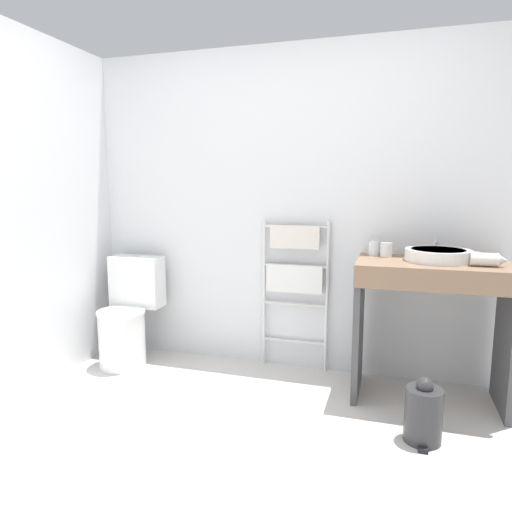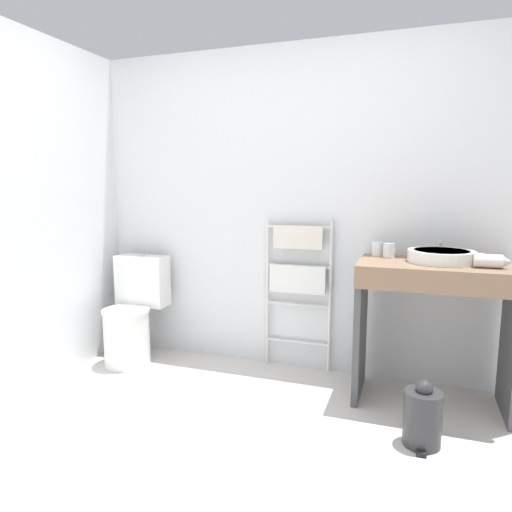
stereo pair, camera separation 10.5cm
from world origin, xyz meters
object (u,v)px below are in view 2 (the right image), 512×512
object	(u,v)px
trash_bin	(423,417)
cup_near_wall	(377,249)
sink_basin	(441,256)
toilet	(133,316)
hair_dryer	(490,261)
towel_radiator	(298,270)
cup_near_edge	(389,250)

from	to	relation	value
trash_bin	cup_near_wall	bearing A→B (deg)	114.66
trash_bin	sink_basin	bearing A→B (deg)	82.54
toilet	hair_dryer	xyz separation A→B (m)	(2.45, -0.07, 0.58)
cup_near_wall	trash_bin	xyz separation A→B (m)	(0.32, -0.69, -0.79)
towel_radiator	sink_basin	world-z (taller)	towel_radiator
cup_near_wall	cup_near_edge	world-z (taller)	same
trash_bin	towel_radiator	bearing A→B (deg)	138.52
sink_basin	cup_near_wall	bearing A→B (deg)	161.31
towel_radiator	toilet	bearing A→B (deg)	-168.60
toilet	towel_radiator	world-z (taller)	towel_radiator
toilet	cup_near_edge	xyz separation A→B (m)	(1.89, 0.12, 0.58)
cup_near_edge	hair_dryer	xyz separation A→B (m)	(0.56, -0.19, -0.01)
towel_radiator	cup_near_edge	bearing A→B (deg)	-11.91
toilet	towel_radiator	bearing A→B (deg)	11.40
toilet	sink_basin	xyz separation A→B (m)	(2.20, 0.03, 0.58)
sink_basin	cup_near_wall	xyz separation A→B (m)	(-0.39, 0.13, 0.01)
hair_dryer	trash_bin	bearing A→B (deg)	-125.92
cup_near_wall	towel_radiator	bearing A→B (deg)	171.21
sink_basin	cup_near_edge	world-z (taller)	cup_near_edge
hair_dryer	trash_bin	distance (m)	0.96
cup_near_wall	cup_near_edge	size ratio (longest dim) A/B	1.00
cup_near_edge	trash_bin	size ratio (longest dim) A/B	0.26
toilet	cup_near_wall	distance (m)	1.91
toilet	cup_near_edge	size ratio (longest dim) A/B	8.71
toilet	cup_near_wall	world-z (taller)	cup_near_wall
hair_dryer	trash_bin	world-z (taller)	hair_dryer
toilet	cup_near_wall	bearing A→B (deg)	5.22
cup_near_wall	trash_bin	bearing A→B (deg)	-65.34
sink_basin	toilet	bearing A→B (deg)	-179.11
sink_basin	trash_bin	size ratio (longest dim) A/B	1.10
towel_radiator	sink_basin	size ratio (longest dim) A/B	2.82
sink_basin	hair_dryer	distance (m)	0.27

